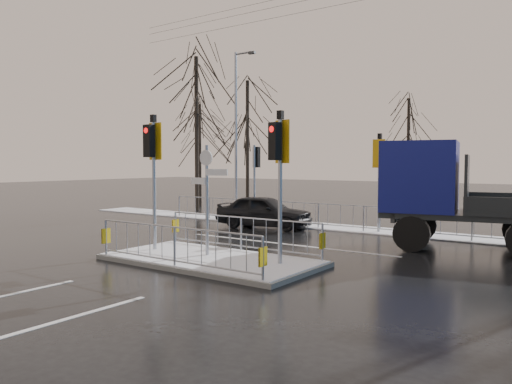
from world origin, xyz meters
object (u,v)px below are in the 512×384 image
Objects in this scene: car_far_lane at (264,211)px; street_lamp_left at (237,127)px; traffic_island at (211,248)px; flatbed_truck at (455,192)px.

street_lamp_left is at bearing 42.52° from car_far_lane.
traffic_island is 12.17m from street_lamp_left.
flatbed_truck is at bearing -16.12° from street_lamp_left.
traffic_island reaches higher than flatbed_truck.
traffic_island reaches higher than car_far_lane.
street_lamp_left is at bearing 124.07° from traffic_island.
traffic_island is at bearing -55.93° from street_lamp_left.
flatbed_truck is (7.81, -0.64, 1.12)m from car_far_lane.
traffic_island is at bearing -167.02° from car_far_lane.
street_lamp_left is at bearing 163.88° from flatbed_truck.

